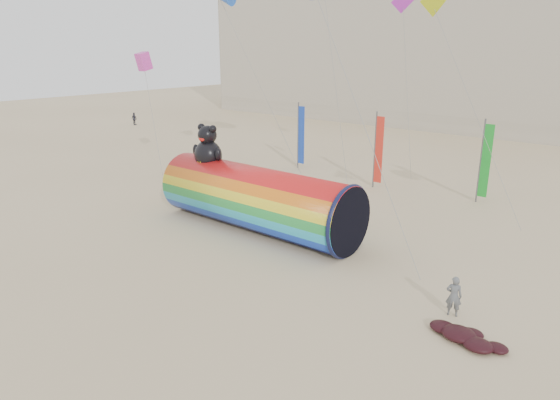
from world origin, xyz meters
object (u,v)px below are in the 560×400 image
Objects in this scene: hotel_building at (432,38)px; windsock_assembly at (257,197)px; fabric_bundle at (465,336)px; kite_handler at (454,296)px.

hotel_building is 45.20m from windsock_assembly.
fabric_bundle is at bearing -15.64° from windsock_assembly.
windsock_assembly is at bearing -28.88° from kite_handler.
windsock_assembly is 4.41× the size of fabric_bundle.
kite_handler is 1.77m from fabric_bundle.
fabric_bundle is (22.35, -46.74, -10.14)m from hotel_building.
hotel_building reaches higher than fabric_bundle.
kite_handler is at bearing -10.49° from windsock_assembly.
windsock_assembly is 7.54× the size of kite_handler.
hotel_building reaches higher than kite_handler.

